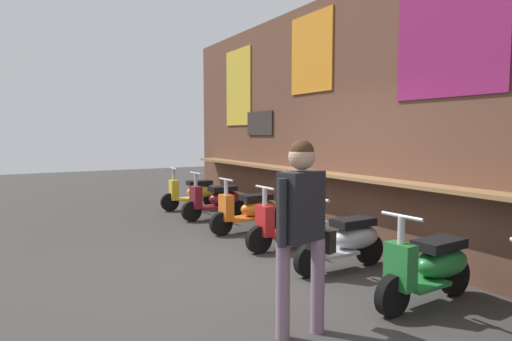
{
  "coord_description": "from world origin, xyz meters",
  "views": [
    {
      "loc": [
        4.69,
        -2.59,
        1.73
      ],
      "look_at": [
        -1.8,
        1.15,
        1.08
      ],
      "focal_mm": 30.33,
      "sensor_mm": 36.0,
      "label": 1
    }
  ],
  "objects": [
    {
      "name": "scooter_green",
      "position": [
        1.88,
        1.08,
        0.39
      ],
      "size": [
        0.47,
        1.4,
        0.97
      ],
      "rotation": [
        0.0,
        0.0,
        -1.52
      ],
      "color": "#237533",
      "rests_on": "ground_plane"
    },
    {
      "name": "scooter_orange",
      "position": [
        -1.87,
        1.08,
        0.39
      ],
      "size": [
        0.46,
        1.4,
        0.97
      ],
      "rotation": [
        0.0,
        0.0,
        -1.54
      ],
      "color": "orange",
      "rests_on": "ground_plane"
    },
    {
      "name": "shopper_browsing",
      "position": [
        1.78,
        -0.46,
        1.02
      ],
      "size": [
        0.4,
        0.66,
        1.68
      ],
      "rotation": [
        0.0,
        0.0,
        3.42
      ],
      "color": "gray",
      "rests_on": "ground_plane"
    },
    {
      "name": "scooter_maroon",
      "position": [
        -3.24,
        1.08,
        0.39
      ],
      "size": [
        0.47,
        1.4,
        0.97
      ],
      "rotation": [
        0.0,
        0.0,
        -1.52
      ],
      "color": "maroon",
      "rests_on": "ground_plane"
    },
    {
      "name": "scooter_silver",
      "position": [
        0.61,
        1.08,
        0.39
      ],
      "size": [
        0.46,
        1.4,
        0.97
      ],
      "rotation": [
        0.0,
        0.0,
        -1.56
      ],
      "color": "#B2B5BA",
      "rests_on": "ground_plane"
    },
    {
      "name": "scooter_red",
      "position": [
        -0.59,
        1.08,
        0.39
      ],
      "size": [
        0.46,
        1.4,
        0.97
      ],
      "rotation": [
        0.0,
        0.0,
        -1.55
      ],
      "color": "red",
      "rests_on": "ground_plane"
    },
    {
      "name": "scooter_yellow",
      "position": [
        -4.48,
        1.08,
        0.39
      ],
      "size": [
        0.48,
        1.4,
        0.97
      ],
      "rotation": [
        0.0,
        0.0,
        -1.63
      ],
      "color": "gold",
      "rests_on": "ground_plane"
    },
    {
      "name": "market_stall_facade",
      "position": [
        -0.0,
        2.02,
        1.95
      ],
      "size": [
        11.62,
        0.61,
        3.9
      ],
      "color": "brown",
      "rests_on": "ground_plane"
    },
    {
      "name": "ground_plane",
      "position": [
        0.0,
        0.0,
        0.0
      ],
      "size": [
        32.53,
        32.53,
        0.0
      ],
      "primitive_type": "plane",
      "color": "#383533"
    }
  ]
}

